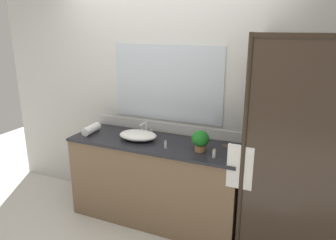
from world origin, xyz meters
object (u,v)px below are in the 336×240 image
at_px(sink_basin, 138,135).
at_px(potted_plant, 200,140).
at_px(amenity_bottle_conditioner, 166,145).
at_px(rolled_towel_near_edge, 91,129).
at_px(amenity_bottle_shampoo, 214,154).
at_px(faucet, 146,130).

relative_size(sink_basin, potted_plant, 2.04).
bearing_deg(amenity_bottle_conditioner, sink_basin, 162.51).
bearing_deg(amenity_bottle_conditioner, rolled_towel_near_edge, 175.04).
bearing_deg(rolled_towel_near_edge, potted_plant, -0.58).
bearing_deg(amenity_bottle_shampoo, faucet, 159.21).
height_order(potted_plant, amenity_bottle_shampoo, potted_plant).
distance_m(potted_plant, amenity_bottle_conditioner, 0.35).
relative_size(faucet, potted_plant, 0.85).
bearing_deg(potted_plant, faucet, 162.13).
bearing_deg(potted_plant, sink_basin, 176.08).
xyz_separation_m(faucet, amenity_bottle_shampoo, (0.87, -0.33, -0.01)).
relative_size(potted_plant, rolled_towel_near_edge, 0.81).
bearing_deg(potted_plant, amenity_bottle_shampoo, -31.86).
bearing_deg(rolled_towel_near_edge, amenity_bottle_conditioner, -4.96).
bearing_deg(faucet, potted_plant, -17.87).
xyz_separation_m(faucet, amenity_bottle_conditioner, (0.37, -0.29, -0.01)).
height_order(potted_plant, rolled_towel_near_edge, potted_plant).
bearing_deg(potted_plant, amenity_bottle_conditioner, -168.31).
xyz_separation_m(sink_basin, rolled_towel_near_edge, (-0.57, -0.04, 0.00)).
xyz_separation_m(sink_basin, amenity_bottle_conditioner, (0.37, -0.12, -0.01)).
height_order(faucet, rolled_towel_near_edge, faucet).
bearing_deg(amenity_bottle_conditioner, potted_plant, 11.69).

